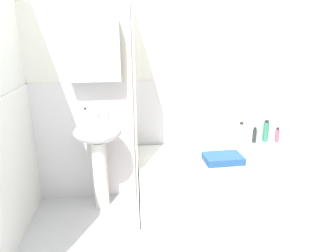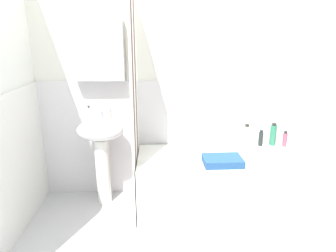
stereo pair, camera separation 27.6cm
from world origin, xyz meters
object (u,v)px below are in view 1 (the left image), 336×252
conditioner_bottle (266,131)px  toothbrush_cup (105,115)px  sink (98,145)px  lotion_bottle (277,135)px  body_wash_bottle (241,133)px  soap_dispenser (86,116)px  shampoo_bottle (254,135)px  towel_folded (223,158)px  bathtub (219,180)px

conditioner_bottle → toothbrush_cup: bearing=-176.6°
sink → lotion_bottle: (1.83, 0.10, -0.02)m
conditioner_bottle → body_wash_bottle: conditioner_bottle is taller
sink → lotion_bottle: bearing=3.0°
soap_dispenser → shampoo_bottle: 1.72m
soap_dispenser → lotion_bottle: bearing=2.6°
sink → towel_folded: bearing=-16.2°
shampoo_bottle → sink: bearing=-175.6°
sink → conditioner_bottle: sink is taller
soap_dispenser → body_wash_bottle: soap_dispenser is taller
conditioner_bottle → towel_folded: (-0.61, -0.46, -0.08)m
body_wash_bottle → towel_folded: bearing=-126.1°
conditioner_bottle → body_wash_bottle: (-0.28, -0.01, -0.00)m
soap_dispenser → shampoo_bottle: size_ratio=0.84×
sink → towel_folded: sink is taller
toothbrush_cup → body_wash_bottle: bearing=3.7°
shampoo_bottle → body_wash_bottle: size_ratio=0.73×
soap_dispenser → lotion_bottle: soap_dispenser is taller
shampoo_bottle → towel_folded: bearing=-137.0°
lotion_bottle → body_wash_bottle: 0.39m
conditioner_bottle → soap_dispenser: bearing=-175.9°
toothbrush_cup → towel_folded: size_ratio=0.30×
bathtub → body_wash_bottle: (0.30, 0.27, 0.38)m
lotion_bottle → shampoo_bottle: size_ratio=0.98×
toothbrush_cup → bathtub: 1.26m
soap_dispenser → conditioner_bottle: (1.82, 0.13, -0.27)m
conditioner_bottle → body_wash_bottle: size_ratio=1.03×
bathtub → toothbrush_cup: bearing=170.4°
bathtub → lotion_bottle: bearing=19.0°
sink → toothbrush_cup: bearing=29.0°
toothbrush_cup → bathtub: bearing=-9.6°
shampoo_bottle → body_wash_bottle: (-0.15, 0.01, 0.03)m
bathtub → conditioner_bottle: (0.58, 0.28, 0.38)m
soap_dispenser → body_wash_bottle: size_ratio=0.61×
conditioner_bottle → shampoo_bottle: bearing=-172.4°
soap_dispenser → body_wash_bottle: bearing=4.5°
sink → towel_folded: size_ratio=2.57×
bathtub → sink: bearing=173.1°
soap_dispenser → body_wash_bottle: 1.57m
toothbrush_cup → conditioner_bottle: bearing=3.4°
sink → conditioner_bottle: size_ratio=3.72×
toothbrush_cup → towel_folded: bearing=-19.4°
toothbrush_cup → conditioner_bottle: (1.65, 0.10, -0.26)m
bathtub → body_wash_bottle: 0.55m
toothbrush_cup → towel_folded: 1.15m
body_wash_bottle → shampoo_bottle: bearing=-3.2°
toothbrush_cup → bathtub: size_ratio=0.06×
toothbrush_cup → lotion_bottle: toothbrush_cup is taller
shampoo_bottle → bathtub: bearing=-149.7°
towel_folded → soap_dispenser: bearing=164.5°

